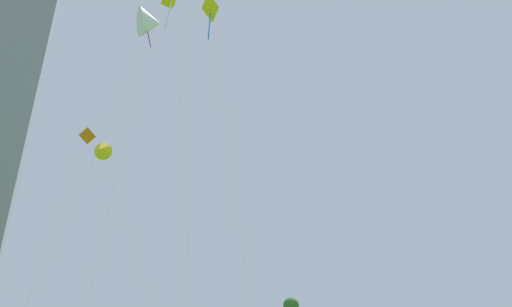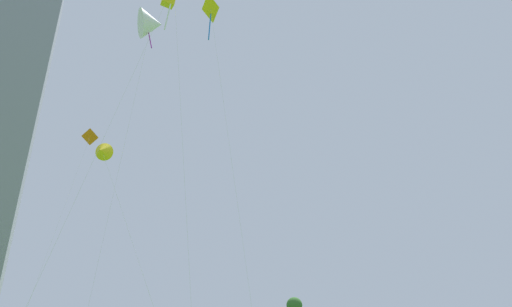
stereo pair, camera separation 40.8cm
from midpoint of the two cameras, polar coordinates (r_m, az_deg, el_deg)
name	(u,v)px [view 1 (the left image)]	position (r m, az deg, el deg)	size (l,w,h in m)	color
kite_flying_0	(211,14)	(38.48, -6.58, 18.56)	(7.81, 5.57, 27.75)	silver
kite_flying_1	(150,23)	(41.50, -14.64, 17.03)	(3.69, 2.96, 28.90)	silver
kite_flying_4	(87,137)	(47.27, -22.49, 2.10)	(3.91, 8.64, 20.27)	silver
kite_flying_5	(101,150)	(33.50, -20.87, 0.42)	(6.77, 1.80, 14.40)	silver
park_tree_1	(291,306)	(55.89, 4.63, -20.20)	(2.00, 2.00, 4.40)	brown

